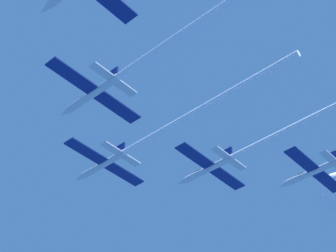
{
  "coord_description": "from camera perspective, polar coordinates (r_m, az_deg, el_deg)",
  "views": [
    {
      "loc": [
        -49.93,
        -60.24,
        -55.36
      ],
      "look_at": [
        -0.25,
        -15.94,
        0.11
      ],
      "focal_mm": 59.37,
      "sensor_mm": 36.0,
      "label": 1
    }
  ],
  "objects": [
    {
      "name": "jet_left_wing",
      "position": [
        73.38,
        0.34,
        8.72
      ],
      "size": [
        16.67,
        53.12,
        2.76
      ],
      "color": "silver"
    },
    {
      "name": "jet_lead",
      "position": [
        88.77,
        -1.37,
        -0.94
      ],
      "size": [
        16.67,
        45.89,
        2.76
      ],
      "color": "silver"
    },
    {
      "name": "jet_right_wing",
      "position": [
        90.54,
        10.7,
        -1.13
      ],
      "size": [
        16.67,
        48.37,
        2.76
      ],
      "color": "silver"
    }
  ]
}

